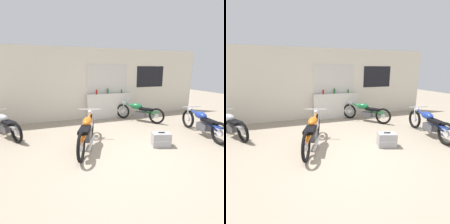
# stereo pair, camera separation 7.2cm
# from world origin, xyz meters

# --- Properties ---
(ground_plane) EXTENTS (24.00, 24.00, 0.00)m
(ground_plane) POSITION_xyz_m (0.00, 0.00, 0.00)
(ground_plane) COLOR gray
(wall_back) EXTENTS (10.00, 0.07, 2.80)m
(wall_back) POSITION_xyz_m (0.04, 3.63, 1.41)
(wall_back) COLOR beige
(wall_back) RESTS_ON ground_plane
(sill_counter) EXTENTS (1.86, 0.28, 1.02)m
(sill_counter) POSITION_xyz_m (0.70, 3.45, 0.51)
(sill_counter) COLOR silver
(sill_counter) RESTS_ON ground_plane
(bottle_leftmost) EXTENTS (0.07, 0.07, 0.21)m
(bottle_leftmost) POSITION_xyz_m (0.17, 3.41, 1.11)
(bottle_leftmost) COLOR maroon
(bottle_leftmost) RESTS_ON sill_counter
(bottle_left_center) EXTENTS (0.08, 0.08, 0.24)m
(bottle_left_center) POSITION_xyz_m (0.66, 3.47, 1.13)
(bottle_left_center) COLOR #23662D
(bottle_left_center) RESTS_ON sill_counter
(bottle_center) EXTENTS (0.06, 0.06, 0.17)m
(bottle_center) POSITION_xyz_m (1.25, 3.43, 1.10)
(bottle_center) COLOR #23662D
(bottle_center) RESTS_ON sill_counter
(motorcycle_orange) EXTENTS (0.95, 2.11, 0.88)m
(motorcycle_orange) POSITION_xyz_m (-0.74, 0.90, 0.43)
(motorcycle_orange) COLOR black
(motorcycle_orange) RESTS_ON ground_plane
(motorcycle_green) EXTENTS (1.31, 1.63, 0.76)m
(motorcycle_green) POSITION_xyz_m (1.65, 2.58, 0.39)
(motorcycle_green) COLOR black
(motorcycle_green) RESTS_ON ground_plane
(motorcycle_silver) EXTENTS (1.17, 1.69, 0.76)m
(motorcycle_silver) POSITION_xyz_m (-2.90, 2.34, 0.39)
(motorcycle_silver) COLOR black
(motorcycle_silver) RESTS_ON ground_plane
(motorcycle_blue) EXTENTS (0.64, 2.05, 0.79)m
(motorcycle_blue) POSITION_xyz_m (2.77, 0.58, 0.40)
(motorcycle_blue) COLOR black
(motorcycle_blue) RESTS_ON ground_plane
(hard_case_silver) EXTENTS (0.53, 0.41, 0.39)m
(hard_case_silver) POSITION_xyz_m (1.10, 0.29, 0.18)
(hard_case_silver) COLOR #9E9EA3
(hard_case_silver) RESTS_ON ground_plane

